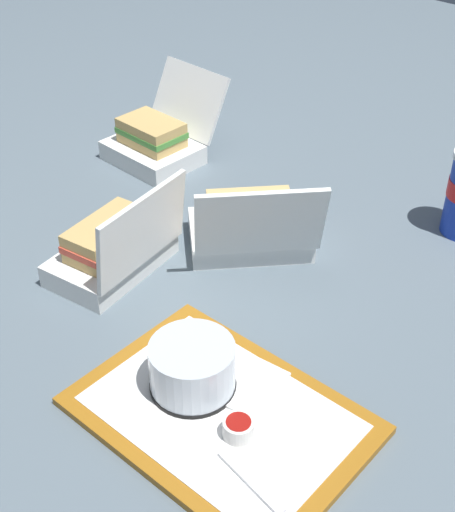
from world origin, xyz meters
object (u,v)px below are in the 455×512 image
ketchup_cup (238,428)px  clamshell_sandwich_corner (253,227)px  clamshell_sandwich_front (156,140)px  plastic_fork (251,481)px  clamshell_sandwich_left (114,249)px  food_tray (221,415)px  cake_container (192,368)px

ketchup_cup → clamshell_sandwich_corner: (0.27, -0.33, 0.02)m
ketchup_cup → clamshell_sandwich_front: bearing=-34.3°
plastic_fork → clamshell_sandwich_left: size_ratio=0.48×
food_tray → clamshell_sandwich_left: clamshell_sandwich_left is taller
food_tray → ketchup_cup: bearing=164.0°
ketchup_cup → clamshell_sandwich_left: bearing=-17.4°
cake_container → clamshell_sandwich_corner: 0.35m
food_tray → cake_container: bearing=-6.4°
food_tray → plastic_fork: (-0.10, 0.05, 0.01)m
food_tray → clamshell_sandwich_front: clamshell_sandwich_front is taller
ketchup_cup → plastic_fork: bearing=144.4°
cake_container → clamshell_sandwich_front: bearing=-37.8°
clamshell_sandwich_corner → clamshell_sandwich_left: (0.12, 0.20, -0.00)m
plastic_fork → clamshell_sandwich_left: bearing=-12.4°
plastic_fork → clamshell_sandwich_left: clamshell_sandwich_left is taller
food_tray → clamshell_sandwich_corner: bearing=-54.1°
cake_container → ketchup_cup: 0.10m
clamshell_sandwich_front → clamshell_sandwich_corner: (-0.36, 0.11, 0.00)m
clamshell_sandwich_front → clamshell_sandwich_left: size_ratio=0.94×
clamshell_sandwich_front → clamshell_sandwich_corner: size_ratio=0.77×
food_tray → clamshell_sandwich_corner: (0.23, -0.32, 0.04)m
clamshell_sandwich_front → clamshell_sandwich_left: bearing=127.9°
food_tray → plastic_fork: plastic_fork is taller
cake_container → ketchup_cup: bearing=169.5°
plastic_fork → clamshell_sandwich_corner: size_ratio=0.40×
cake_container → clamshell_sandwich_front: clamshell_sandwich_front is taller
food_tray → plastic_fork: bearing=151.8°
clamshell_sandwich_left → food_tray: bearing=162.5°
clamshell_sandwich_corner → clamshell_sandwich_left: bearing=58.8°
clamshell_sandwich_corner → clamshell_sandwich_left: size_ratio=1.21×
ketchup_cup → clamshell_sandwich_front: 0.77m
plastic_fork → cake_container: bearing=-13.3°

